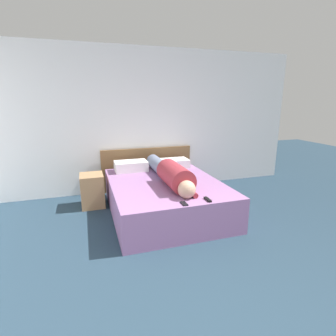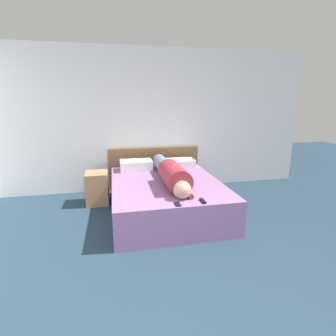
% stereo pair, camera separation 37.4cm
% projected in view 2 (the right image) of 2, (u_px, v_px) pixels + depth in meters
% --- Properties ---
extents(wall_back, '(6.38, 0.06, 2.60)m').
position_uv_depth(wall_back, '(143.00, 121.00, 4.86)').
color(wall_back, white).
rests_on(wall_back, ground_plane).
extents(bed, '(1.61, 2.01, 0.49)m').
position_uv_depth(bed, '(166.00, 197.00, 4.02)').
color(bed, '#936699').
rests_on(bed, ground_plane).
extents(headboard, '(1.73, 0.04, 0.81)m').
position_uv_depth(headboard, '(154.00, 168.00, 5.06)').
color(headboard, brown).
rests_on(headboard, ground_plane).
extents(nightstand, '(0.36, 0.41, 0.53)m').
position_uv_depth(nightstand, '(97.00, 188.00, 4.36)').
color(nightstand, '#A37A51').
rests_on(nightstand, ground_plane).
extents(person_lying, '(0.34, 1.80, 0.34)m').
position_uv_depth(person_lying, '(171.00, 173.00, 3.86)').
color(person_lying, tan).
rests_on(person_lying, bed).
extents(pillow_near_headboard, '(0.55, 0.34, 0.17)m').
position_uv_depth(pillow_near_headboard, '(136.00, 165.00, 4.59)').
color(pillow_near_headboard, white).
rests_on(pillow_near_headboard, bed).
extents(pillow_second, '(0.53, 0.34, 0.15)m').
position_uv_depth(pillow_second, '(179.00, 164.00, 4.75)').
color(pillow_second, white).
rests_on(pillow_second, bed).
extents(tv_remote, '(0.04, 0.15, 0.02)m').
position_uv_depth(tv_remote, '(203.00, 201.00, 3.17)').
color(tv_remote, black).
rests_on(tv_remote, bed).
extents(cell_phone, '(0.06, 0.13, 0.01)m').
position_uv_depth(cell_phone, '(178.00, 204.00, 3.08)').
color(cell_phone, black).
rests_on(cell_phone, bed).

